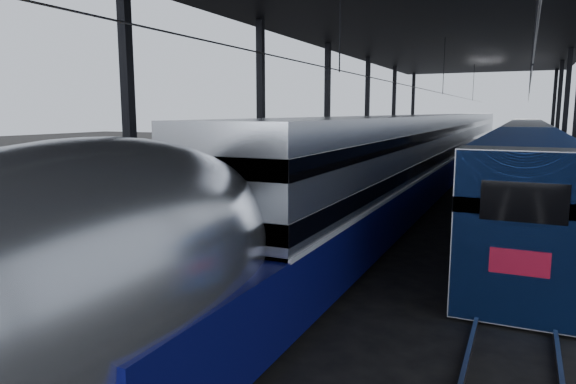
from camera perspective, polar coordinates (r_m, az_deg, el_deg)
The scene contains 7 objects.
ground at distance 12.34m, azimuth -11.66°, elevation -11.82°, with size 160.00×160.00×0.00m, color black.
platform at distance 31.28m, azimuth 5.05°, elevation 1.82°, with size 6.00×80.00×1.00m, color #4C4C4F.
yellow_strip at distance 30.40m, azimuth 10.04°, elevation 2.47°, with size 0.30×80.00×0.01m, color yellow.
rails at distance 29.64m, azimuth 19.75°, elevation 0.12°, with size 6.52×80.00×0.16m.
canopy at distance 30.05m, azimuth 15.52°, elevation 17.74°, with size 18.00×75.00×9.47m.
tgv_train at distance 32.63m, azimuth 16.01°, elevation 4.35°, with size 2.90×65.20×4.16m.
second_train at distance 38.05m, azimuth 24.85°, elevation 4.29°, with size 2.61×56.05×3.60m.
Camera 1 is at (6.94, -9.23, 4.32)m, focal length 32.00 mm.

